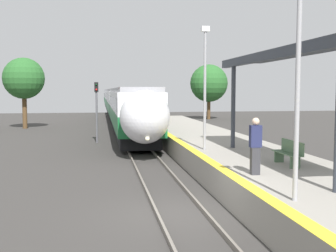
{
  "coord_description": "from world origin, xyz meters",
  "views": [
    {
      "loc": [
        -2.33,
        -12.16,
        3.71
      ],
      "look_at": [
        0.54,
        5.7,
        2.19
      ],
      "focal_mm": 45.0,
      "sensor_mm": 36.0,
      "label": 1
    }
  ],
  "objects_px": {
    "person_waiting": "(255,145)",
    "lamppost_mid": "(205,80)",
    "railway_signal": "(97,106)",
    "train": "(116,100)",
    "lamppost_near": "(298,70)",
    "platform_bench": "(289,152)"
  },
  "relations": [
    {
      "from": "person_waiting",
      "to": "lamppost_mid",
      "type": "relative_size",
      "value": 0.33
    },
    {
      "from": "railway_signal",
      "to": "lamppost_mid",
      "type": "height_order",
      "value": "lamppost_mid"
    },
    {
      "from": "person_waiting",
      "to": "train",
      "type": "bearing_deg",
      "value": 92.72
    },
    {
      "from": "lamppost_mid",
      "to": "train",
      "type": "bearing_deg",
      "value": 92.82
    },
    {
      "from": "train",
      "to": "lamppost_near",
      "type": "height_order",
      "value": "lamppost_near"
    },
    {
      "from": "platform_bench",
      "to": "lamppost_near",
      "type": "relative_size",
      "value": 0.32
    },
    {
      "from": "train",
      "to": "platform_bench",
      "type": "distance_m",
      "value": 51.25
    },
    {
      "from": "person_waiting",
      "to": "lamppost_mid",
      "type": "xyz_separation_m",
      "value": [
        -0.2,
        5.79,
        2.19
      ]
    },
    {
      "from": "platform_bench",
      "to": "lamppost_mid",
      "type": "height_order",
      "value": "lamppost_mid"
    },
    {
      "from": "platform_bench",
      "to": "person_waiting",
      "type": "height_order",
      "value": "person_waiting"
    },
    {
      "from": "platform_bench",
      "to": "railway_signal",
      "type": "bearing_deg",
      "value": 113.14
    },
    {
      "from": "train",
      "to": "platform_bench",
      "type": "xyz_separation_m",
      "value": [
        4.32,
        -51.06,
        -0.71
      ]
    },
    {
      "from": "lamppost_near",
      "to": "lamppost_mid",
      "type": "distance_m",
      "value": 8.98
    },
    {
      "from": "train",
      "to": "lamppost_mid",
      "type": "height_order",
      "value": "lamppost_mid"
    },
    {
      "from": "platform_bench",
      "to": "person_waiting",
      "type": "distance_m",
      "value": 2.37
    },
    {
      "from": "person_waiting",
      "to": "platform_bench",
      "type": "bearing_deg",
      "value": 38.22
    },
    {
      "from": "train",
      "to": "lamppost_mid",
      "type": "bearing_deg",
      "value": -87.18
    },
    {
      "from": "lamppost_near",
      "to": "train",
      "type": "bearing_deg",
      "value": 92.36
    },
    {
      "from": "platform_bench",
      "to": "railway_signal",
      "type": "distance_m",
      "value": 17.62
    },
    {
      "from": "train",
      "to": "railway_signal",
      "type": "xyz_separation_m",
      "value": [
        -2.59,
        -34.89,
        0.4
      ]
    },
    {
      "from": "person_waiting",
      "to": "railway_signal",
      "type": "distance_m",
      "value": 18.34
    },
    {
      "from": "lamppost_mid",
      "to": "platform_bench",
      "type": "bearing_deg",
      "value": -65.11
    }
  ]
}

